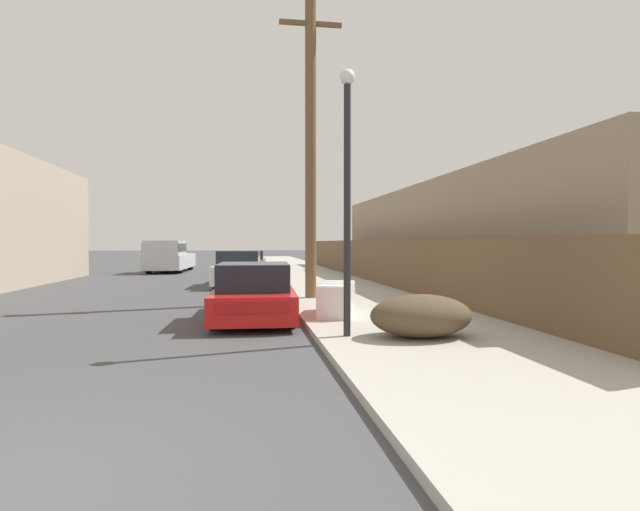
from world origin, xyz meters
The scene contains 11 objects.
sidewalk_curb centered at (5.30, 23.50, 0.06)m, with size 4.20×63.00×0.12m, color #ADA89E.
discarded_fridge centered at (4.02, 7.46, 0.47)m, with size 1.15×1.87×0.72m.
parked_sports_car_red centered at (2.21, 7.72, 0.57)m, with size 1.87×4.12×1.26m.
car_parked_mid centered at (1.85, 16.72, 0.65)m, with size 2.10×4.71×1.39m.
car_parked_far centered at (2.37, 25.26, 0.60)m, with size 2.02×4.31×1.27m.
pickup_truck centered at (-2.26, 26.51, 0.91)m, with size 2.32×5.94×1.82m.
utility_pole centered at (3.91, 10.93, 4.57)m, with size 1.80×0.32×8.71m.
street_lamp centered at (3.72, 4.94, 2.74)m, with size 0.26×0.26×4.50m.
brush_pile centered at (4.92, 4.65, 0.48)m, with size 1.73×1.23×0.72m.
wooden_fence centered at (7.25, 17.47, 0.97)m, with size 0.08×31.45×1.70m, color brown.
building_right_house centered at (11.63, 15.59, 1.99)m, with size 6.00×22.24×3.99m, color gray.
Camera 1 is at (1.97, -3.32, 1.70)m, focal length 28.00 mm.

